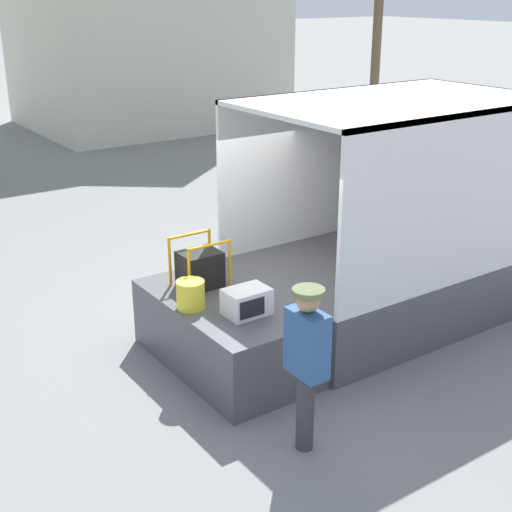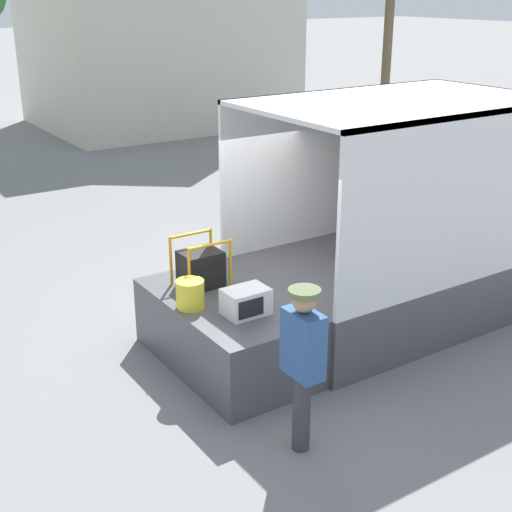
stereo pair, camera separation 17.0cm
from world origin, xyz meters
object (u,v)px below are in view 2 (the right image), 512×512
object	(u,v)px
worker_person	(303,353)
box_truck	(461,233)
portable_generator	(202,268)
orange_bucket	(190,294)
microwave	(246,302)

from	to	relation	value
worker_person	box_truck	bearing A→B (deg)	23.42
box_truck	portable_generator	bearing A→B (deg)	172.83
orange_bucket	worker_person	size ratio (longest dim) A/B	0.19
orange_bucket	portable_generator	bearing A→B (deg)	48.59
microwave	portable_generator	distance (m)	1.01
box_truck	portable_generator	size ratio (longest dim) A/B	9.33
portable_generator	worker_person	distance (m)	2.43
microwave	portable_generator	xyz separation A→B (m)	(-0.01, 1.00, 0.08)
orange_bucket	box_truck	bearing A→B (deg)	-0.30
box_truck	orange_bucket	bearing A→B (deg)	179.70
microwave	portable_generator	size ratio (longest dim) A/B	0.80
box_truck	portable_generator	distance (m)	4.16
box_truck	microwave	bearing A→B (deg)	-173.29
box_truck	microwave	distance (m)	4.15
orange_bucket	worker_person	world-z (taller)	worker_person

